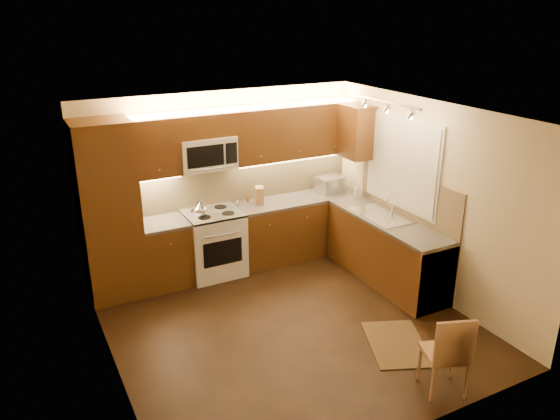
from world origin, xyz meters
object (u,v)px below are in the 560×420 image
toaster_oven (330,184)px  knife_block (259,195)px  soap_bottle (358,190)px  dining_chair (445,351)px  sink (382,210)px  microwave (206,153)px  kettle (200,209)px  stove (214,243)px

toaster_oven → knife_block: knife_block is taller
soap_bottle → dining_chair: soap_bottle is taller
sink → toaster_oven: toaster_oven is taller
microwave → knife_block: bearing=-4.4°
toaster_oven → dining_chair: bearing=-110.2°
microwave → soap_bottle: bearing=-12.3°
toaster_oven → dining_chair: (-0.85, -3.44, -0.58)m
kettle → knife_block: 0.96m
kettle → toaster_oven: 2.13m
microwave → soap_bottle: 2.33m
stove → dining_chair: 3.54m
knife_block → soap_bottle: (1.42, -0.41, -0.02)m
toaster_oven → dining_chair: toaster_oven is taller
knife_block → soap_bottle: size_ratio=1.21×
kettle → soap_bottle: bearing=-18.5°
knife_block → toaster_oven: bearing=18.1°
microwave → kettle: bearing=-132.7°
soap_bottle → toaster_oven: bearing=145.2°
microwave → toaster_oven: microwave is taller
kettle → soap_bottle: 2.38m
sink → soap_bottle: size_ratio=4.24×
microwave → stove: bearing=-90.0°
sink → knife_block: knife_block is taller
soap_bottle → dining_chair: size_ratio=0.23×
sink → dining_chair: (-0.93, -2.25, -0.54)m
sink → toaster_oven: size_ratio=2.16×
knife_block → soap_bottle: bearing=2.7°
kettle → knife_block: (0.95, 0.16, -0.01)m
kettle → toaster_oven: same height
stove → toaster_oven: toaster_oven is taller
knife_block → microwave: bearing=-165.4°
toaster_oven → soap_bottle: 0.46m
toaster_oven → stove: bearing=175.6°
stove → kettle: 0.61m
kettle → knife_block: knife_block is taller
knife_block → soap_bottle: 1.47m
stove → sink: sink is taller
sink → toaster_oven: 1.19m
soap_bottle → knife_block: bearing=-172.3°
sink → knife_block: bearing=136.2°
kettle → sink: bearing=-37.7°
sink → dining_chair: sink is taller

